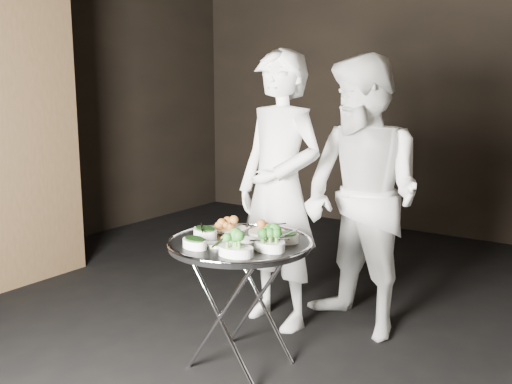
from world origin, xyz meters
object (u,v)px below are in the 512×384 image
Objects in this scene: serving_tray at (240,243)px; waiter_left at (279,190)px; waiter_right at (362,197)px; tray_stand at (240,299)px.

waiter_left is at bearing 103.39° from serving_tray.
waiter_left reaches higher than waiter_right.
waiter_left is 1.02× the size of waiter_right.
tray_stand is 0.80m from waiter_left.
serving_tray reaches higher than tray_stand.
waiter_right is (0.33, 0.80, 0.47)m from tray_stand.
serving_tray is at bearing -65.66° from waiter_left.
waiter_left is 0.51m from waiter_right.
waiter_right is (0.48, 0.18, -0.02)m from waiter_left.
serving_tray is 0.66m from waiter_left.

